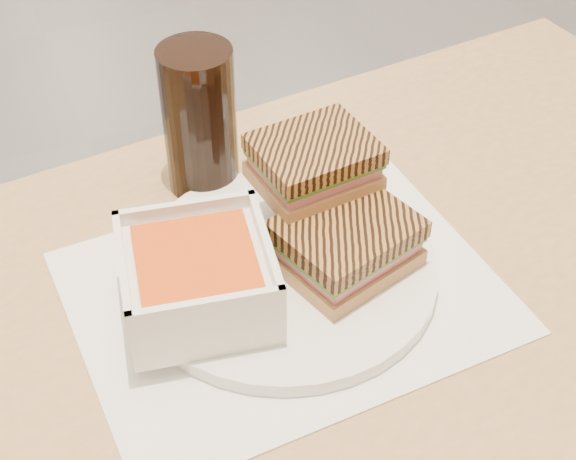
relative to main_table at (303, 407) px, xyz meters
name	(u,v)px	position (x,y,z in m)	size (l,w,h in m)	color
main_table	(303,407)	(0.00, 0.00, 0.00)	(1.27, 0.83, 0.75)	tan
tray_liner	(285,292)	(0.00, 0.05, 0.12)	(0.41, 0.33, 0.00)	white
plate	(284,269)	(0.01, 0.07, 0.12)	(0.30, 0.30, 0.02)	white
soup_bowl	(198,280)	(-0.08, 0.06, 0.16)	(0.15, 0.15, 0.07)	white
panini_lower	(346,244)	(0.06, 0.05, 0.16)	(0.14, 0.13, 0.05)	tan
panini_upper	(314,163)	(0.06, 0.12, 0.21)	(0.12, 0.10, 0.05)	tan
cola_glass	(200,121)	(-0.01, 0.24, 0.20)	(0.08, 0.08, 0.17)	black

